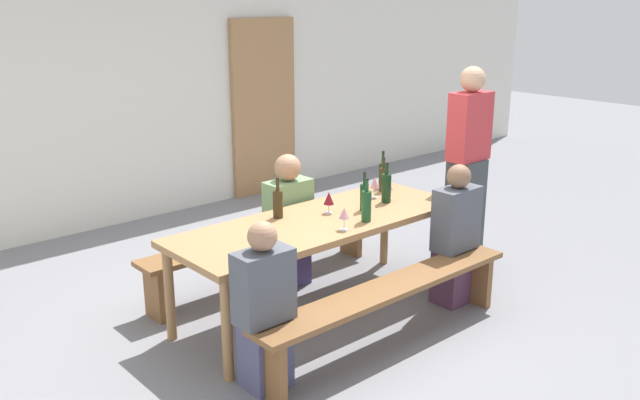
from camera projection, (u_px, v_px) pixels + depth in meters
The scene contains 20 objects.
ground_plane at pixel (320, 311), 5.31m from camera, with size 24.00×24.00×0.00m, color slate.
back_wall at pixel (123, 71), 7.08m from camera, with size 14.00×0.20×3.20m, color silver.
wooden_door at pixel (264, 108), 8.22m from camera, with size 0.90×0.06×2.10m, color #9E7247.
tasting_table at pixel (320, 228), 5.12m from camera, with size 2.34×0.84×0.75m.
bench_near at pixel (389, 298), 4.69m from camera, with size 2.24×0.30×0.45m.
bench_far at pixel (264, 243), 5.73m from camera, with size 2.24×0.30×0.45m.
wine_bottle_0 at pixel (366, 205), 5.02m from camera, with size 0.07×0.07×0.33m.
wine_bottle_1 at pixel (386, 187), 5.48m from camera, with size 0.08×0.08×0.33m.
wine_bottle_2 at pixel (364, 196), 5.28m from camera, with size 0.07×0.07×0.31m.
wine_bottle_3 at pixel (383, 179), 5.78m from camera, with size 0.06×0.06×0.30m.
wine_bottle_4 at pixel (383, 174), 5.90m from camera, with size 0.07×0.07×0.32m.
wine_bottle_5 at pixel (278, 203), 5.10m from camera, with size 0.08×0.08×0.31m.
wine_glass_0 at pixel (375, 183), 5.60m from camera, with size 0.07×0.07×0.18m.
wine_glass_1 at pixel (389, 186), 5.57m from camera, with size 0.07×0.07×0.16m.
wine_glass_2 at pixel (329, 199), 5.20m from camera, with size 0.08×0.08×0.17m.
wine_glass_3 at pixel (344, 214), 4.83m from camera, with size 0.08×0.08×0.17m.
seated_guest_near_0 at pixel (264, 311), 4.16m from camera, with size 0.36×0.24×1.09m.
seated_guest_near_1 at pixel (455, 239), 5.32m from camera, with size 0.38×0.24×1.13m.
seated_guest_far_0 at pixel (289, 223), 5.66m from camera, with size 0.39×0.24×1.13m.
standing_host at pixel (467, 172), 5.93m from camera, with size 0.38×0.24×1.79m.
Camera 1 is at (-3.20, -3.63, 2.36)m, focal length 38.36 mm.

